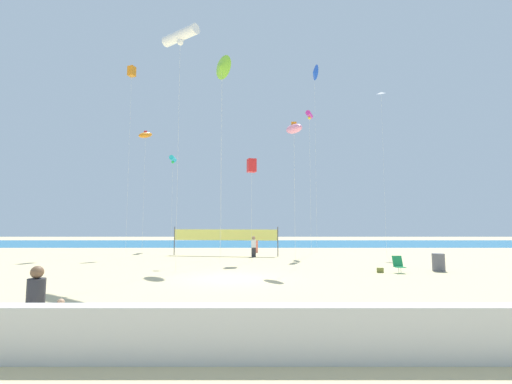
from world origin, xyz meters
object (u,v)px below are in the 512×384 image
(beachgoer_white_shirt, at_px, (254,246))
(volleyball_net, at_px, (225,236))
(kite_pink_inflatable, at_px, (294,129))
(beach_handbag, at_px, (380,270))
(kite_magenta_tube, at_px, (309,115))
(kite_orange_box, at_px, (132,72))
(kite_red_box, at_px, (252,166))
(kite_white_diamond, at_px, (381,95))
(trash_barrel, at_px, (439,262))
(folding_beach_chair, at_px, (399,264))
(kite_blue_delta, at_px, (314,73))
(toddler_figure, at_px, (60,318))
(kite_orange_inflatable, at_px, (145,135))
(kite_black_diamond, at_px, (222,79))
(beachgoer_coral_shirt, at_px, (256,242))
(mother_figure, at_px, (36,301))
(kite_cyan_tube, at_px, (173,159))
(kite_lime_delta, at_px, (222,67))
(kite_white_tube, at_px, (180,36))

(beachgoer_white_shirt, bearing_deg, volleyball_net, -138.76)
(kite_pink_inflatable, bearing_deg, beach_handbag, -18.20)
(beach_handbag, relative_size, kite_magenta_tube, 0.03)
(kite_orange_box, bearing_deg, kite_red_box, -34.78)
(kite_orange_box, distance_m, kite_white_diamond, 24.07)
(trash_barrel, distance_m, volleyball_net, 16.15)
(folding_beach_chair, xyz_separation_m, kite_blue_delta, (-1.61, 15.99, 17.74))
(beachgoer_white_shirt, height_order, kite_red_box, kite_red_box)
(folding_beach_chair, bearing_deg, beach_handbag, 165.71)
(toddler_figure, bearing_deg, kite_orange_inflatable, 120.05)
(folding_beach_chair, height_order, kite_magenta_tube, kite_magenta_tube)
(kite_black_diamond, relative_size, kite_pink_inflatable, 1.79)
(trash_barrel, height_order, kite_orange_box, kite_orange_box)
(beach_handbag, distance_m, kite_white_diamond, 20.23)
(volleyball_net, bearing_deg, kite_black_diamond, -97.51)
(kite_white_diamond, bearing_deg, beachgoer_coral_shirt, 176.47)
(mother_figure, relative_size, kite_orange_inflatable, 0.15)
(beachgoer_white_shirt, xyz_separation_m, trash_barrel, (10.35, -8.62, -0.40))
(beachgoer_white_shirt, relative_size, kite_black_diamond, 0.11)
(kite_orange_inflatable, bearing_deg, beach_handbag, -33.20)
(beachgoer_white_shirt, bearing_deg, kite_magenta_tube, 88.91)
(kite_orange_box, relative_size, kite_cyan_tube, 1.85)
(beachgoer_white_shirt, height_order, kite_lime_delta, kite_lime_delta)
(mother_figure, relative_size, beachgoer_coral_shirt, 0.93)
(toddler_figure, xyz_separation_m, folding_beach_chair, (11.97, 11.15, -0.02))
(kite_red_box, distance_m, kite_blue_delta, 16.55)
(kite_red_box, xyz_separation_m, kite_black_diamond, (-2.49, 3.27, 7.81))
(kite_white_diamond, bearing_deg, volleyball_net, -170.09)
(beachgoer_coral_shirt, relative_size, folding_beach_chair, 1.99)
(folding_beach_chair, relative_size, kite_magenta_tube, 0.07)
(kite_white_diamond, bearing_deg, beach_handbag, -111.47)
(volleyball_net, distance_m, kite_white_diamond, 19.60)
(kite_white_diamond, bearing_deg, kite_magenta_tube, -165.26)
(kite_white_diamond, bearing_deg, mother_figure, -124.38)
(mother_figure, xyz_separation_m, kite_red_box, (4.55, 17.06, 5.90))
(trash_barrel, distance_m, kite_blue_delta, 23.75)
(mother_figure, relative_size, kite_cyan_tube, 0.17)
(kite_orange_inflatable, bearing_deg, kite_cyan_tube, 83.40)
(kite_lime_delta, bearing_deg, folding_beach_chair, -27.35)
(beachgoer_white_shirt, distance_m, beach_handbag, 11.58)
(beach_handbag, bearing_deg, trash_barrel, 11.14)
(kite_magenta_tube, height_order, kite_white_tube, kite_white_tube)
(mother_figure, relative_size, toddler_figure, 1.80)
(kite_orange_inflatable, bearing_deg, beachgoer_white_shirt, -7.76)
(kite_black_diamond, bearing_deg, toddler_figure, -94.36)
(kite_orange_box, xyz_separation_m, kite_orange_inflatable, (2.60, -3.39, -7.16))
(kite_magenta_tube, bearing_deg, kite_white_tube, -130.65)
(trash_barrel, distance_m, kite_cyan_tube, 26.74)
(kite_white_tube, bearing_deg, beach_handbag, -2.78)
(kite_orange_box, xyz_separation_m, kite_pink_inflatable, (14.39, -12.53, -9.13))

